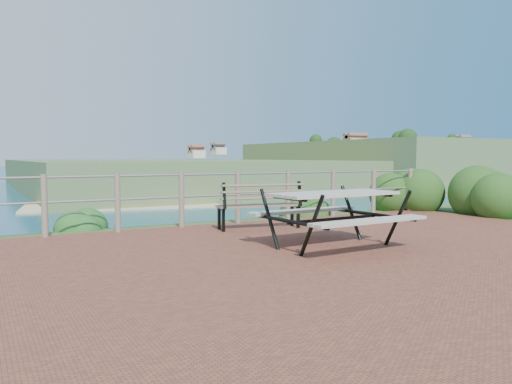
{
  "coord_description": "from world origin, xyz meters",
  "views": [
    {
      "loc": [
        -4.38,
        -5.14,
        1.29
      ],
      "look_at": [
        -0.61,
        1.56,
        0.75
      ],
      "focal_mm": 35.0,
      "sensor_mm": 36.0,
      "label": 1
    }
  ],
  "objects": [
    {
      "name": "ground",
      "position": [
        0.0,
        0.0,
        0.0
      ],
      "size": [
        10.0,
        7.0,
        0.12
      ],
      "primitive_type": "cube",
      "color": "brown",
      "rests_on": "ground"
    },
    {
      "name": "safety_railing",
      "position": [
        0.0,
        3.35,
        0.57
      ],
      "size": [
        9.4,
        0.1,
        1.0
      ],
      "color": "#6B5B4C",
      "rests_on": "ground"
    },
    {
      "name": "distant_bay",
      "position": [
        173.07,
        202.61,
        -1.52
      ],
      "size": [
        290.0,
        232.36,
        24.0
      ],
      "color": "#436633",
      "rests_on": "ground"
    },
    {
      "name": "picnic_table",
      "position": [
        -0.01,
        0.39,
        0.5
      ],
      "size": [
        1.87,
        1.6,
        0.78
      ],
      "rotation": [
        0.0,
        0.0,
        0.04
      ],
      "color": "gray",
      "rests_on": "ground"
    },
    {
      "name": "park_bench",
      "position": [
        -0.03,
        2.49,
        0.56
      ],
      "size": [
        1.54,
        0.64,
        0.85
      ],
      "rotation": [
        0.0,
        0.0,
        -0.18
      ],
      "color": "brown",
      "rests_on": "ground"
    },
    {
      "name": "shrub_right_front",
      "position": [
        5.6,
        1.89,
        0.0
      ],
      "size": [
        1.3,
        1.3,
        1.84
      ],
      "primitive_type": "ellipsoid",
      "color": "#133F15",
      "rests_on": "ground"
    },
    {
      "name": "shrub_right_edge",
      "position": [
        4.69,
        3.58,
        0.0
      ],
      "size": [
        1.26,
        1.26,
        1.79
      ],
      "primitive_type": "ellipsoid",
      "color": "#133F15",
      "rests_on": "ground"
    },
    {
      "name": "shrub_lip_west",
      "position": [
        -2.84,
        4.1,
        0.0
      ],
      "size": [
        0.85,
        0.85,
        0.63
      ],
      "primitive_type": "ellipsoid",
      "color": "#1D4E20",
      "rests_on": "ground"
    },
    {
      "name": "shrub_lip_east",
      "position": [
        2.07,
        3.86,
        0.0
      ],
      "size": [
        0.81,
        0.81,
        0.57
      ],
      "primitive_type": "ellipsoid",
      "color": "#133F15",
      "rests_on": "ground"
    }
  ]
}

